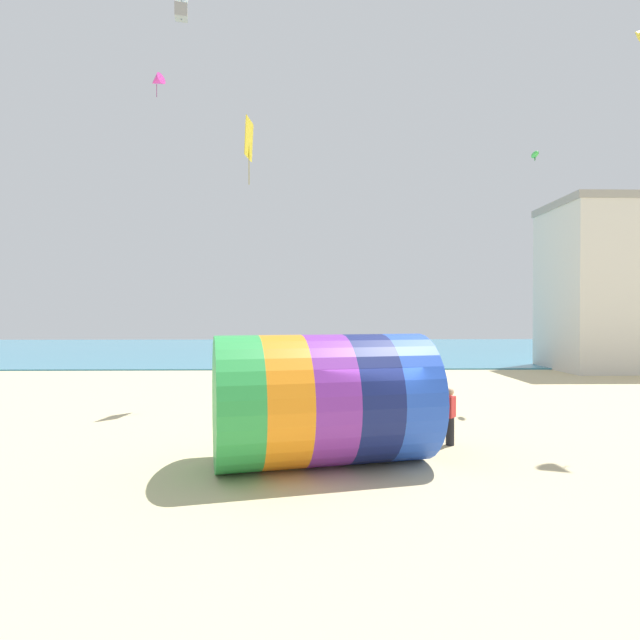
{
  "coord_description": "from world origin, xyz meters",
  "views": [
    {
      "loc": [
        -1.42,
        -12.23,
        3.72
      ],
      "look_at": [
        -1.08,
        2.14,
        3.57
      ],
      "focal_mm": 28.0,
      "sensor_mm": 36.0,
      "label": 1
    }
  ],
  "objects_px": {
    "kite_handler": "(450,416)",
    "giant_inflatable_tube": "(323,399)",
    "kite_white_box": "(181,2)",
    "kite_magenta_delta": "(157,81)",
    "kite_green_parafoil": "(535,155)",
    "kite_yellow_diamond": "(249,140)"
  },
  "relations": [
    {
      "from": "giant_inflatable_tube",
      "to": "kite_white_box",
      "type": "distance_m",
      "value": 20.67
    },
    {
      "from": "kite_magenta_delta",
      "to": "kite_yellow_diamond",
      "type": "relative_size",
      "value": 0.45
    },
    {
      "from": "kite_yellow_diamond",
      "to": "kite_green_parafoil",
      "type": "xyz_separation_m",
      "value": [
        12.21,
        -0.79,
        -0.81
      ]
    },
    {
      "from": "kite_handler",
      "to": "kite_white_box",
      "type": "xyz_separation_m",
      "value": [
        -9.89,
        9.11,
        17.28
      ]
    },
    {
      "from": "giant_inflatable_tube",
      "to": "kite_yellow_diamond",
      "type": "distance_m",
      "value": 13.85
    },
    {
      "from": "giant_inflatable_tube",
      "to": "kite_green_parafoil",
      "type": "xyz_separation_m",
      "value": [
        9.27,
        8.62,
        8.91
      ]
    },
    {
      "from": "giant_inflatable_tube",
      "to": "kite_handler",
      "type": "xyz_separation_m",
      "value": [
        3.68,
        1.71,
        -0.79
      ]
    },
    {
      "from": "giant_inflatable_tube",
      "to": "kite_white_box",
      "type": "height_order",
      "value": "kite_white_box"
    },
    {
      "from": "kite_handler",
      "to": "kite_yellow_diamond",
      "type": "distance_m",
      "value": 14.62
    },
    {
      "from": "kite_magenta_delta",
      "to": "kite_green_parafoil",
      "type": "height_order",
      "value": "kite_magenta_delta"
    },
    {
      "from": "kite_handler",
      "to": "kite_yellow_diamond",
      "type": "relative_size",
      "value": 0.58
    },
    {
      "from": "giant_inflatable_tube",
      "to": "kite_magenta_delta",
      "type": "height_order",
      "value": "kite_magenta_delta"
    },
    {
      "from": "giant_inflatable_tube",
      "to": "kite_yellow_diamond",
      "type": "height_order",
      "value": "kite_yellow_diamond"
    },
    {
      "from": "kite_magenta_delta",
      "to": "kite_white_box",
      "type": "relative_size",
      "value": 0.77
    },
    {
      "from": "kite_yellow_diamond",
      "to": "giant_inflatable_tube",
      "type": "bearing_deg",
      "value": -72.65
    },
    {
      "from": "kite_magenta_delta",
      "to": "kite_green_parafoil",
      "type": "distance_m",
      "value": 19.53
    },
    {
      "from": "kite_magenta_delta",
      "to": "kite_white_box",
      "type": "distance_m",
      "value": 4.74
    },
    {
      "from": "kite_handler",
      "to": "kite_magenta_delta",
      "type": "distance_m",
      "value": 23.42
    },
    {
      "from": "kite_handler",
      "to": "giant_inflatable_tube",
      "type": "bearing_deg",
      "value": -155.08
    },
    {
      "from": "kite_green_parafoil",
      "to": "kite_handler",
      "type": "bearing_deg",
      "value": -128.93
    },
    {
      "from": "kite_green_parafoil",
      "to": "giant_inflatable_tube",
      "type": "bearing_deg",
      "value": -137.06
    },
    {
      "from": "kite_magenta_delta",
      "to": "kite_green_parafoil",
      "type": "relative_size",
      "value": 1.67
    }
  ]
}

